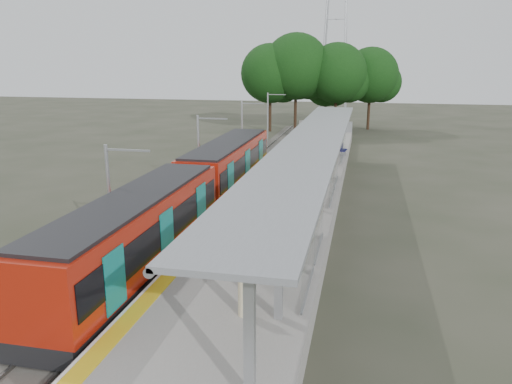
% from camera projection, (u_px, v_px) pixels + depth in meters
% --- Properties ---
extents(ground, '(200.00, 200.00, 0.00)m').
position_uv_depth(ground, '(198.00, 375.00, 14.44)').
color(ground, '#474438').
rests_on(ground, ground).
extents(trackbed, '(3.00, 70.00, 0.24)m').
position_uv_depth(trackbed, '(229.00, 191.00, 34.23)').
color(trackbed, '#59544C').
rests_on(trackbed, ground).
extents(platform, '(6.00, 50.00, 1.00)m').
position_uv_depth(platform, '(295.00, 190.00, 33.21)').
color(platform, gray).
rests_on(platform, ground).
extents(tactile_strip, '(0.60, 50.00, 0.02)m').
position_uv_depth(tactile_strip, '(257.00, 180.00, 33.60)').
color(tactile_strip, gold).
rests_on(tactile_strip, platform).
extents(end_fence, '(6.00, 0.10, 1.20)m').
position_uv_depth(end_fence, '(325.00, 126.00, 56.50)').
color(end_fence, '#9EA0A5').
rests_on(end_fence, platform).
extents(train, '(2.74, 27.60, 3.62)m').
position_uv_depth(train, '(193.00, 191.00, 26.79)').
color(train, black).
rests_on(train, ground).
extents(canopy, '(3.27, 38.00, 3.66)m').
position_uv_depth(canopy, '(315.00, 145.00, 28.33)').
color(canopy, '#9EA0A5').
rests_on(canopy, platform).
extents(tree_cluster, '(19.55, 11.79, 12.22)m').
position_uv_depth(tree_cluster, '(317.00, 73.00, 62.86)').
color(tree_cluster, '#382316').
rests_on(tree_cluster, ground).
extents(catenary_masts, '(2.08, 48.16, 5.40)m').
position_uv_depth(catenary_masts, '(200.00, 153.00, 32.92)').
color(catenary_masts, '#9EA0A5').
rests_on(catenary_masts, ground).
extents(bench_near, '(0.57, 1.37, 0.91)m').
position_uv_depth(bench_near, '(299.00, 223.00, 23.24)').
color(bench_near, '#110F4C').
rests_on(bench_near, platform).
extents(bench_mid, '(0.61, 1.47, 0.98)m').
position_uv_depth(bench_mid, '(320.00, 171.00, 34.15)').
color(bench_mid, '#110F4C').
rests_on(bench_mid, platform).
extents(bench_far, '(0.58, 1.40, 0.93)m').
position_uv_depth(bench_far, '(343.00, 149.00, 42.56)').
color(bench_far, '#110F4C').
rests_on(bench_far, platform).
extents(info_pillar_near, '(0.39, 0.39, 1.72)m').
position_uv_depth(info_pillar_near, '(244.00, 294.00, 15.63)').
color(info_pillar_near, beige).
rests_on(info_pillar_near, platform).
extents(info_pillar_far, '(0.37, 0.37, 1.66)m').
position_uv_depth(info_pillar_far, '(325.00, 165.00, 35.06)').
color(info_pillar_far, beige).
rests_on(info_pillar_far, platform).
extents(litter_bin, '(0.50, 0.50, 0.80)m').
position_uv_depth(litter_bin, '(287.00, 228.00, 22.79)').
color(litter_bin, '#9EA0A5').
rests_on(litter_bin, platform).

